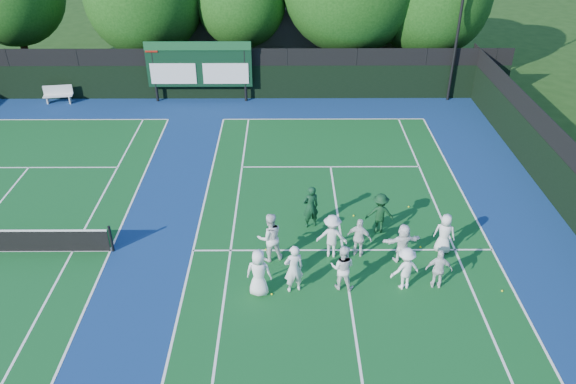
{
  "coord_description": "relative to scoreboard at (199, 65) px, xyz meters",
  "views": [
    {
      "loc": [
        -2.09,
        -15.49,
        12.43
      ],
      "look_at": [
        -2.0,
        3.0,
        1.3
      ],
      "focal_mm": 35.0,
      "sensor_mm": 36.0,
      "label": 1
    }
  ],
  "objects": [
    {
      "name": "coach_left",
      "position": [
        5.88,
        -13.01,
        -1.3
      ],
      "size": [
        0.75,
        0.62,
        1.77
      ],
      "primitive_type": "imported",
      "rotation": [
        0.0,
        0.0,
        3.49
      ],
      "color": "#0E351D",
      "rests_on": "ground"
    },
    {
      "name": "player_back_2",
      "position": [
        7.54,
        -14.88,
        -1.42
      ],
      "size": [
        0.98,
        0.71,
        1.54
      ],
      "primitive_type": "imported",
      "rotation": [
        0.0,
        0.0,
        2.72
      ],
      "color": "white",
      "rests_on": "ground"
    },
    {
      "name": "near_court",
      "position": [
        7.01,
        -14.59,
        -2.18
      ],
      "size": [
        11.05,
        23.85,
        0.01
      ],
      "color": "#10511F",
      "rests_on": "ground"
    },
    {
      "name": "player_back_3",
      "position": [
        9.03,
        -15.17,
        -1.44
      ],
      "size": [
        1.45,
        0.68,
        1.5
      ],
      "primitive_type": "imported",
      "rotation": [
        0.0,
        0.0,
        3.31
      ],
      "color": "white",
      "rests_on": "ground"
    },
    {
      "name": "bench",
      "position": [
        -8.27,
        -0.21,
        -1.64
      ],
      "size": [
        1.68,
        0.68,
        1.03
      ],
      "color": "silver",
      "rests_on": "ground"
    },
    {
      "name": "player_back_4",
      "position": [
        10.62,
        -14.64,
        -1.41
      ],
      "size": [
        0.89,
        0.73,
        1.56
      ],
      "primitive_type": "imported",
      "rotation": [
        0.0,
        0.0,
        2.78
      ],
      "color": "white",
      "rests_on": "ground"
    },
    {
      "name": "ground",
      "position": [
        7.01,
        -15.59,
        -2.19
      ],
      "size": [
        120.0,
        120.0,
        0.0
      ],
      "primitive_type": "plane",
      "color": "#18390F",
      "rests_on": "ground"
    },
    {
      "name": "clubhouse",
      "position": [
        5.01,
        8.41,
        -0.19
      ],
      "size": [
        18.0,
        6.0,
        4.0
      ],
      "primitive_type": "cube",
      "color": "slate",
      "rests_on": "ground"
    },
    {
      "name": "player_front_2",
      "position": [
        6.78,
        -16.62,
        -1.36
      ],
      "size": [
        0.93,
        0.8,
        1.67
      ],
      "primitive_type": "imported",
      "rotation": [
        0.0,
        0.0,
        2.92
      ],
      "color": "white",
      "rests_on": "ground"
    },
    {
      "name": "court_apron",
      "position": [
        1.01,
        -14.59,
        -2.19
      ],
      "size": [
        34.0,
        32.0,
        0.01
      ],
      "primitive_type": "cube",
      "color": "navy",
      "rests_on": "ground"
    },
    {
      "name": "tennis_ball_4",
      "position": [
        7.65,
        -12.33,
        -2.16
      ],
      "size": [
        0.07,
        0.07,
        0.07
      ],
      "primitive_type": "sphere",
      "color": "#D7EA1B",
      "rests_on": "ground"
    },
    {
      "name": "player_back_0",
      "position": [
        4.36,
        -15.06,
        -1.25
      ],
      "size": [
        1.08,
        0.94,
        1.88
      ],
      "primitive_type": "imported",
      "rotation": [
        0.0,
        0.0,
        3.43
      ],
      "color": "white",
      "rests_on": "ground"
    },
    {
      "name": "scoreboard",
      "position": [
        0.0,
        0.0,
        0.0
      ],
      "size": [
        6.0,
        0.21,
        3.55
      ],
      "color": "black",
      "rests_on": "ground"
    },
    {
      "name": "tree_e",
      "position": [
        13.93,
        3.99,
        2.71
      ],
      "size": [
        7.17,
        7.17,
        8.67
      ],
      "color": "black",
      "rests_on": "ground"
    },
    {
      "name": "player_front_1",
      "position": [
        5.18,
        -16.76,
        -1.29
      ],
      "size": [
        0.76,
        0.61,
        1.81
      ],
      "primitive_type": "imported",
      "rotation": [
        0.0,
        0.0,
        3.45
      ],
      "color": "white",
      "rests_on": "ground"
    },
    {
      "name": "player_front_0",
      "position": [
        4.05,
        -16.91,
        -1.33
      ],
      "size": [
        0.91,
        0.66,
        1.72
      ],
      "primitive_type": "imported",
      "rotation": [
        0.0,
        0.0,
        3.0
      ],
      "color": "white",
      "rests_on": "ground"
    },
    {
      "name": "tennis_ball_3",
      "position": [
        4.19,
        -14.58,
        -2.16
      ],
      "size": [
        0.07,
        0.07,
        0.07
      ],
      "primitive_type": "sphere",
      "color": "#D7EA1B",
      "rests_on": "ground"
    },
    {
      "name": "tennis_ball_0",
      "position": [
        4.46,
        -17.0,
        -2.16
      ],
      "size": [
        0.07,
        0.07,
        0.07
      ],
      "primitive_type": "sphere",
      "color": "#D7EA1B",
      "rests_on": "ground"
    },
    {
      "name": "tennis_ball_2",
      "position": [
        12.1,
        -16.88,
        -2.16
      ],
      "size": [
        0.07,
        0.07,
        0.07
      ],
      "primitive_type": "sphere",
      "color": "#D7EA1B",
      "rests_on": "ground"
    },
    {
      "name": "player_back_1",
      "position": [
        6.56,
        -14.87,
        -1.34
      ],
      "size": [
        1.17,
        0.77,
        1.69
      ],
      "primitive_type": "imported",
      "rotation": [
        0.0,
        0.0,
        3.01
      ],
      "color": "silver",
      "rests_on": "ground"
    },
    {
      "name": "player_front_4",
      "position": [
        9.96,
        -16.62,
        -1.45
      ],
      "size": [
        0.9,
        0.45,
        1.49
      ],
      "primitive_type": "imported",
      "rotation": [
        0.0,
        0.0,
        3.04
      ],
      "color": "white",
      "rests_on": "ground"
    },
    {
      "name": "tennis_ball_5",
      "position": [
        9.89,
        -14.44,
        -2.16
      ],
      "size": [
        0.07,
        0.07,
        0.07
      ],
      "primitive_type": "sphere",
      "color": "#D7EA1B",
      "rests_on": "ground"
    },
    {
      "name": "tennis_ball_1",
      "position": [
        9.98,
        -11.68,
        -2.16
      ],
      "size": [
        0.07,
        0.07,
        0.07
      ],
      "primitive_type": "sphere",
      "color": "#D7EA1B",
      "rests_on": "ground"
    },
    {
      "name": "back_fence",
      "position": [
        1.01,
        0.41,
        -0.83
      ],
      "size": [
        34.0,
        0.08,
        3.0
      ],
      "color": "black",
      "rests_on": "ground"
    },
    {
      "name": "tree_c",
      "position": [
        2.41,
        3.99,
        2.45
      ],
      "size": [
        5.43,
        5.43,
        7.5
      ],
      "color": "black",
      "rests_on": "ground"
    },
    {
      "name": "coach_right",
      "position": [
        8.48,
        -13.36,
        -1.37
      ],
      "size": [
        1.09,
        0.66,
        1.64
      ],
      "primitive_type": "imported",
      "rotation": [
        0.0,
        0.0,
        3.09
      ],
      "color": "#0E3419",
      "rests_on": "ground"
    },
    {
      "name": "player_front_3",
      "position": [
        8.85,
        -16.63,
        -1.4
      ],
      "size": [
        1.15,
        0.87,
        1.57
      ],
      "primitive_type": "imported",
      "rotation": [
        0.0,
        0.0,
        3.46
      ],
      "color": "white",
      "rests_on": "ground"
    }
  ]
}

